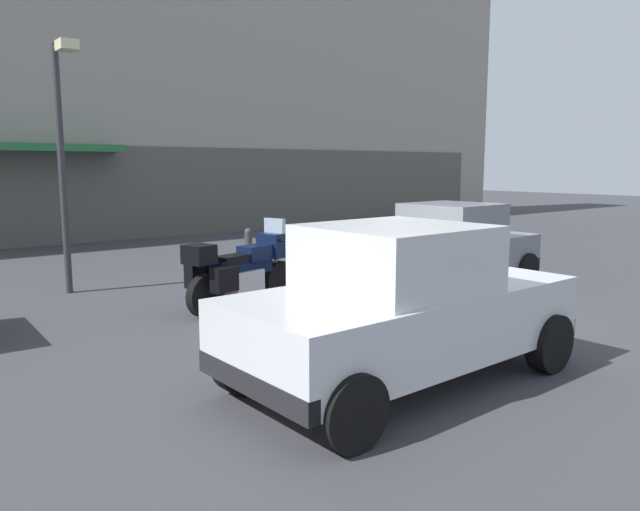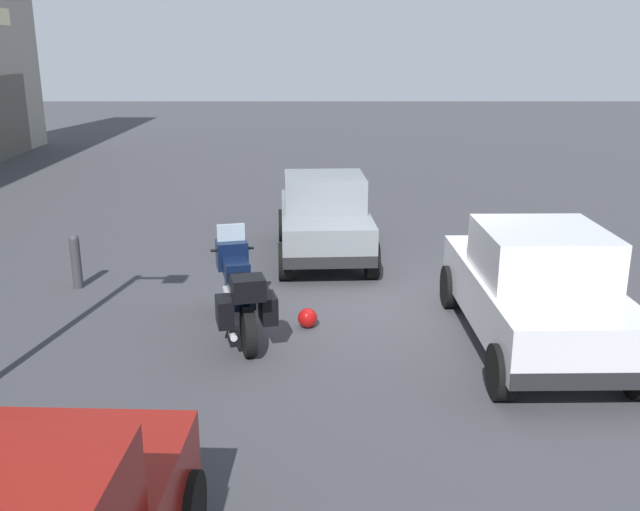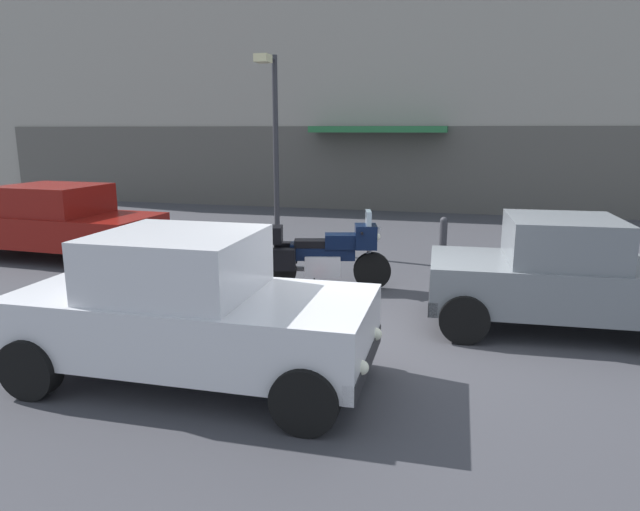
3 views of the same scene
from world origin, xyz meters
TOP-DOWN VIEW (x-y plane):
  - ground_plane at (0.00, 0.00)m, footprint 80.00×80.00m
  - building_facade_rear at (-0.00, 13.16)m, footprint 36.24×3.40m
  - motorcycle at (-1.27, 2.13)m, footprint 2.23×1.04m
  - helmet at (-1.07, 1.21)m, footprint 0.28×0.28m
  - car_hatchback_near at (-1.72, -1.75)m, footprint 3.90×1.84m
  - car_compact_side at (2.34, 0.95)m, footprint 3.54×1.87m
  - streetlamp_curbside at (-3.07, 4.84)m, footprint 0.28×0.94m
  - bollard_curbside at (0.63, 5.00)m, footprint 0.16×0.16m

SIDE VIEW (x-z plane):
  - ground_plane at x=0.00m, z-range 0.00..0.00m
  - helmet at x=-1.07m, z-range 0.00..0.28m
  - bollard_curbside at x=0.63m, z-range 0.03..0.93m
  - motorcycle at x=-1.27m, z-range -0.06..1.30m
  - car_compact_side at x=2.34m, z-range -0.01..1.55m
  - car_hatchback_near at x=-1.72m, z-range -0.01..1.63m
  - streetlamp_curbside at x=-3.07m, z-range 0.50..4.75m
  - building_facade_rear at x=0.00m, z-range -0.05..10.49m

